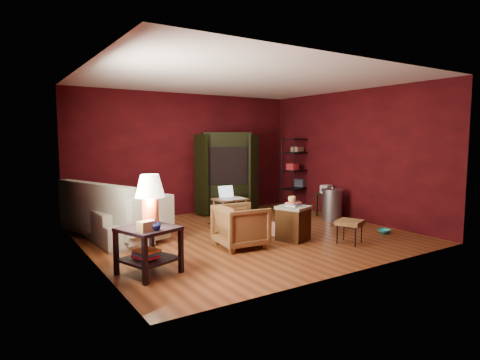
{
  "coord_description": "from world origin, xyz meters",
  "views": [
    {
      "loc": [
        -4.0,
        -6.04,
        1.78
      ],
      "look_at": [
        0.0,
        0.2,
        1.0
      ],
      "focal_mm": 30.0,
      "sensor_mm": 36.0,
      "label": 1
    }
  ],
  "objects_px": {
    "tv_armoire": "(227,172)",
    "wire_shelving": "(297,171)",
    "armchair": "(241,224)",
    "hamper": "(293,222)",
    "side_table": "(149,214)",
    "laptop_desk": "(230,201)",
    "sofa": "(111,217)"
  },
  "relations": [
    {
      "from": "sofa",
      "to": "armchair",
      "type": "distance_m",
      "value": 2.37
    },
    {
      "from": "hamper",
      "to": "wire_shelving",
      "type": "xyz_separation_m",
      "value": [
        2.04,
        2.27,
        0.66
      ]
    },
    {
      "from": "armchair",
      "to": "sofa",
      "type": "bearing_deg",
      "value": 49.59
    },
    {
      "from": "armchair",
      "to": "wire_shelving",
      "type": "height_order",
      "value": "wire_shelving"
    },
    {
      "from": "sofa",
      "to": "hamper",
      "type": "bearing_deg",
      "value": -128.47
    },
    {
      "from": "armchair",
      "to": "laptop_desk",
      "type": "distance_m",
      "value": 1.73
    },
    {
      "from": "laptop_desk",
      "to": "side_table",
      "type": "bearing_deg",
      "value": -142.78
    },
    {
      "from": "armchair",
      "to": "hamper",
      "type": "height_order",
      "value": "armchair"
    },
    {
      "from": "hamper",
      "to": "laptop_desk",
      "type": "height_order",
      "value": "laptop_desk"
    },
    {
      "from": "sofa",
      "to": "laptop_desk",
      "type": "distance_m",
      "value": 2.37
    },
    {
      "from": "sofa",
      "to": "side_table",
      "type": "relative_size",
      "value": 1.53
    },
    {
      "from": "sofa",
      "to": "hamper",
      "type": "xyz_separation_m",
      "value": [
        2.64,
        -1.83,
        -0.07
      ]
    },
    {
      "from": "tv_armoire",
      "to": "wire_shelving",
      "type": "xyz_separation_m",
      "value": [
        1.76,
        -0.46,
        -0.02
      ]
    },
    {
      "from": "laptop_desk",
      "to": "hamper",
      "type": "bearing_deg",
      "value": -82.07
    },
    {
      "from": "side_table",
      "to": "hamper",
      "type": "distance_m",
      "value": 2.74
    },
    {
      "from": "side_table",
      "to": "laptop_desk",
      "type": "bearing_deg",
      "value": 38.7
    },
    {
      "from": "sofa",
      "to": "hamper",
      "type": "height_order",
      "value": "sofa"
    },
    {
      "from": "armchair",
      "to": "hamper",
      "type": "xyz_separation_m",
      "value": [
        1.01,
        -0.12,
        -0.07
      ]
    },
    {
      "from": "tv_armoire",
      "to": "side_table",
      "type": "bearing_deg",
      "value": -110.52
    },
    {
      "from": "side_table",
      "to": "hamper",
      "type": "bearing_deg",
      "value": 5.26
    },
    {
      "from": "armchair",
      "to": "hamper",
      "type": "bearing_deg",
      "value": -91.02
    },
    {
      "from": "sofa",
      "to": "tv_armoire",
      "type": "height_order",
      "value": "tv_armoire"
    },
    {
      "from": "side_table",
      "to": "wire_shelving",
      "type": "bearing_deg",
      "value": 28.07
    },
    {
      "from": "side_table",
      "to": "hamper",
      "type": "relative_size",
      "value": 1.88
    },
    {
      "from": "side_table",
      "to": "tv_armoire",
      "type": "height_order",
      "value": "tv_armoire"
    },
    {
      "from": "tv_armoire",
      "to": "wire_shelving",
      "type": "bearing_deg",
      "value": 9.53
    },
    {
      "from": "hamper",
      "to": "armchair",
      "type": "bearing_deg",
      "value": 173.11
    },
    {
      "from": "laptop_desk",
      "to": "tv_armoire",
      "type": "xyz_separation_m",
      "value": [
        0.56,
        1.05,
        0.5
      ]
    },
    {
      "from": "side_table",
      "to": "laptop_desk",
      "type": "relative_size",
      "value": 1.65
    },
    {
      "from": "sofa",
      "to": "wire_shelving",
      "type": "bearing_deg",
      "value": -88.37
    },
    {
      "from": "hamper",
      "to": "tv_armoire",
      "type": "bearing_deg",
      "value": 84.17
    },
    {
      "from": "sofa",
      "to": "armchair",
      "type": "height_order",
      "value": "sofa"
    }
  ]
}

